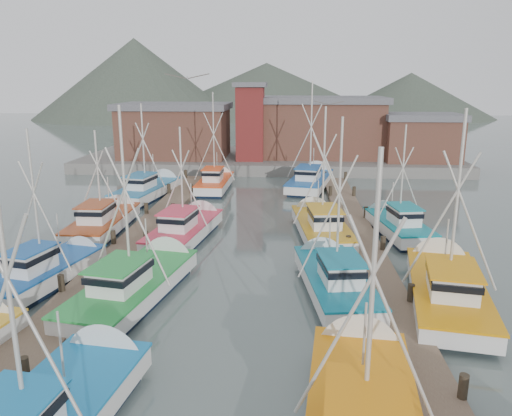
# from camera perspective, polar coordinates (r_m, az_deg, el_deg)

# --- Properties ---
(ground) EXTENTS (260.00, 260.00, 0.00)m
(ground) POSITION_cam_1_polar(r_m,az_deg,el_deg) (25.11, -2.21, -8.95)
(ground) COLOR #4F5E5B
(ground) RESTS_ON ground
(dock_left) EXTENTS (2.30, 46.00, 1.50)m
(dock_left) POSITION_cam_1_polar(r_m,az_deg,el_deg) (30.22, -14.73, -4.90)
(dock_left) COLOR brown
(dock_left) RESTS_ON ground
(dock_right) EXTENTS (2.30, 46.00, 1.50)m
(dock_right) POSITION_cam_1_polar(r_m,az_deg,el_deg) (29.01, 12.62, -5.58)
(dock_right) COLOR brown
(dock_right) RESTS_ON ground
(quay) EXTENTS (44.00, 16.00, 1.20)m
(quay) POSITION_cam_1_polar(r_m,az_deg,el_deg) (60.70, 1.55, 5.52)
(quay) COLOR slate
(quay) RESTS_ON ground
(shed_left) EXTENTS (12.72, 8.48, 6.20)m
(shed_left) POSITION_cam_1_polar(r_m,az_deg,el_deg) (59.75, -9.24, 8.81)
(shed_left) COLOR brown
(shed_left) RESTS_ON quay
(shed_center) EXTENTS (14.84, 9.54, 6.90)m
(shed_center) POSITION_cam_1_polar(r_m,az_deg,el_deg) (60.25, 7.36, 9.26)
(shed_center) COLOR brown
(shed_center) RESTS_ON quay
(shed_right) EXTENTS (8.48, 6.36, 5.20)m
(shed_right) POSITION_cam_1_polar(r_m,az_deg,el_deg) (59.04, 18.31, 7.72)
(shed_right) COLOR brown
(shed_right) RESTS_ON quay
(lookout_tower) EXTENTS (3.60, 3.60, 8.50)m
(lookout_tower) POSITION_cam_1_polar(r_m,az_deg,el_deg) (56.28, -0.66, 9.90)
(lookout_tower) COLOR maroon
(lookout_tower) RESTS_ON quay
(distant_hills) EXTENTS (175.00, 140.00, 42.00)m
(distant_hills) POSITION_cam_1_polar(r_m,az_deg,el_deg) (146.65, -2.03, 10.48)
(distant_hills) COLOR #495345
(distant_hills) RESTS_ON ground
(boat_1) EXTENTS (4.08, 10.25, 9.35)m
(boat_1) POSITION_cam_1_polar(r_m,az_deg,el_deg) (15.77, 12.08, -21.93)
(boat_1) COLOR black
(boat_1) RESTS_ON ground
(boat_4) EXTENTS (4.49, 9.80, 9.78)m
(boat_4) POSITION_cam_1_polar(r_m,az_deg,el_deg) (24.43, -13.27, -8.29)
(boat_4) COLOR black
(boat_4) RESTS_ON ground
(boat_5) EXTENTS (3.83, 8.92, 9.13)m
(boat_5) POSITION_cam_1_polar(r_m,az_deg,el_deg) (24.62, 8.74, -7.89)
(boat_5) COLOR black
(boat_5) RESTS_ON ground
(boat_6) EXTENTS (3.91, 8.14, 8.39)m
(boat_6) POSITION_cam_1_polar(r_m,az_deg,el_deg) (27.32, -22.38, -6.57)
(boat_6) COLOR black
(boat_6) RESTS_ON ground
(boat_7) EXTENTS (4.66, 10.14, 9.75)m
(boat_7) POSITION_cam_1_polar(r_m,az_deg,el_deg) (24.94, 20.84, -8.40)
(boat_7) COLOR black
(boat_7) RESTS_ON ground
(boat_8) EXTENTS (3.87, 9.06, 7.97)m
(boat_8) POSITION_cam_1_polar(r_m,az_deg,el_deg) (32.52, -7.87, -2.31)
(boat_8) COLOR black
(boat_8) RESTS_ON ground
(boat_9) EXTENTS (3.87, 9.44, 9.21)m
(boat_9) POSITION_cam_1_polar(r_m,az_deg,el_deg) (33.10, 7.31, -1.99)
(boat_9) COLOR black
(boat_9) RESTS_ON ground
(boat_10) EXTENTS (3.21, 8.83, 7.60)m
(boat_10) POSITION_cam_1_polar(r_m,az_deg,el_deg) (35.41, -16.83, -1.42)
(boat_10) COLOR black
(boat_10) RESTS_ON ground
(boat_11) EXTENTS (3.66, 8.12, 7.89)m
(boat_11) POSITION_cam_1_polar(r_m,az_deg,el_deg) (34.37, 15.63, -1.80)
(boat_11) COLOR black
(boat_11) RESTS_ON ground
(boat_12) EXTENTS (3.76, 8.27, 9.58)m
(boat_12) POSITION_cam_1_polar(r_m,az_deg,el_deg) (46.94, -4.63, 2.96)
(boat_12) COLOR black
(boat_12) RESTS_ON ground
(boat_13) EXTENTS (5.00, 10.42, 10.82)m
(boat_13) POSITION_cam_1_polar(r_m,az_deg,el_deg) (48.11, 6.32, 3.20)
(boat_13) COLOR black
(boat_13) RESTS_ON ground
(boat_14) EXTENTS (4.34, 9.75, 8.92)m
(boat_14) POSITION_cam_1_polar(r_m,az_deg,el_deg) (44.85, -12.09, 2.14)
(boat_14) COLOR black
(boat_14) RESTS_ON ground
(gull_near) EXTENTS (1.54, 0.61, 0.24)m
(gull_near) POSITION_cam_1_polar(r_m,az_deg,el_deg) (17.92, -7.88, 14.62)
(gull_near) COLOR gray
(gull_near) RESTS_ON ground
(gull_far) EXTENTS (1.55, 0.64, 0.24)m
(gull_far) POSITION_cam_1_polar(r_m,az_deg,el_deg) (26.37, 8.37, 11.75)
(gull_far) COLOR gray
(gull_far) RESTS_ON ground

